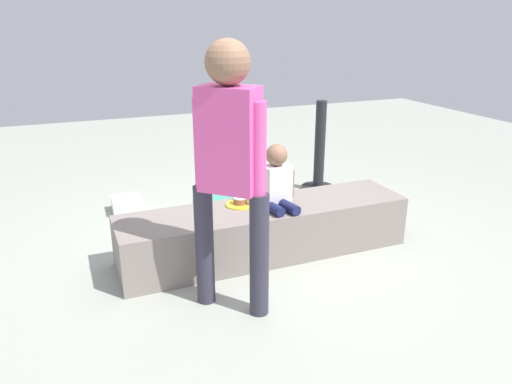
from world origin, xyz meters
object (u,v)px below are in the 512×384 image
object	(u,v)px
cake_box_white	(127,205)
water_bottle_near_gift	(295,206)
cake_plate	(240,203)
gift_bag	(222,189)
adult_standing	(230,157)
handbag_black_leather	(250,187)
party_cup_red	(172,225)
child_seated	(277,180)
water_bottle_far_side	(329,200)

from	to	relation	value
cake_box_white	water_bottle_near_gift	bearing A→B (deg)	-24.87
cake_plate	gift_bag	size ratio (longest dim) A/B	0.62
adult_standing	gift_bag	xyz separation A→B (m)	(0.51, 1.74, -0.83)
cake_plate	water_bottle_near_gift	size ratio (longest dim) A/B	1.14
cake_box_white	handbag_black_leather	size ratio (longest dim) A/B	0.93
cake_plate	party_cup_red	xyz separation A→B (m)	(-0.41, 0.62, -0.37)
child_seated	water_bottle_near_gift	bearing A→B (deg)	53.49
adult_standing	water_bottle_near_gift	distance (m)	1.86
water_bottle_far_side	party_cup_red	bearing A→B (deg)	175.07
gift_bag	handbag_black_leather	distance (m)	0.38
cake_plate	gift_bag	xyz separation A→B (m)	(0.19, 1.03, -0.25)
handbag_black_leather	adult_standing	bearing A→B (deg)	-114.71
water_bottle_far_side	cake_box_white	size ratio (longest dim) A/B	0.86
party_cup_red	adult_standing	bearing A→B (deg)	-86.29
cake_plate	handbag_black_leather	size ratio (longest dim) A/B	0.77
water_bottle_near_gift	party_cup_red	world-z (taller)	water_bottle_near_gift
water_bottle_far_side	adult_standing	bearing A→B (deg)	-139.54
cake_plate	water_bottle_near_gift	bearing A→B (deg)	35.47
child_seated	cake_box_white	size ratio (longest dim) A/B	1.77
cake_plate	cake_box_white	distance (m)	1.43
water_bottle_far_side	cake_box_white	world-z (taller)	water_bottle_far_side
child_seated	water_bottle_far_side	xyz separation A→B (m)	(0.84, 0.63, -0.50)
water_bottle_far_side	handbag_black_leather	world-z (taller)	handbag_black_leather
party_cup_red	cake_plate	bearing A→B (deg)	-56.59
cake_box_white	adult_standing	bearing A→B (deg)	-78.45
gift_bag	party_cup_red	world-z (taller)	gift_bag
party_cup_red	handbag_black_leather	size ratio (longest dim) A/B	0.34
cake_plate	gift_bag	distance (m)	1.08
cake_box_white	water_bottle_far_side	bearing A→B (deg)	-21.45
adult_standing	cake_plate	size ratio (longest dim) A/B	7.34
adult_standing	party_cup_red	size ratio (longest dim) A/B	16.54
water_bottle_far_side	cake_box_white	bearing A→B (deg)	158.55
adult_standing	handbag_black_leather	distance (m)	2.25
adult_standing	gift_bag	distance (m)	1.99
water_bottle_far_side	party_cup_red	world-z (taller)	water_bottle_far_side
water_bottle_near_gift	gift_bag	bearing A→B (deg)	137.06
gift_bag	handbag_black_leather	bearing A→B (deg)	21.66
party_cup_red	cake_box_white	distance (m)	0.65
child_seated	cake_plate	xyz separation A→B (m)	(-0.24, 0.14, -0.19)
cake_plate	cake_box_white	size ratio (longest dim) A/B	0.82
child_seated	party_cup_red	xyz separation A→B (m)	(-0.65, 0.76, -0.56)
cake_box_white	handbag_black_leather	distance (m)	1.25
adult_standing	handbag_black_leather	xyz separation A→B (m)	(0.86, 1.88, -0.89)
adult_standing	cake_plate	xyz separation A→B (m)	(0.32, 0.71, -0.58)
child_seated	handbag_black_leather	distance (m)	1.43
water_bottle_near_gift	adult_standing	bearing A→B (deg)	-130.60
gift_bag	party_cup_red	bearing A→B (deg)	-145.40
party_cup_red	handbag_black_leather	bearing A→B (deg)	30.17
adult_standing	cake_box_white	distance (m)	2.15
party_cup_red	cake_box_white	world-z (taller)	cake_box_white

